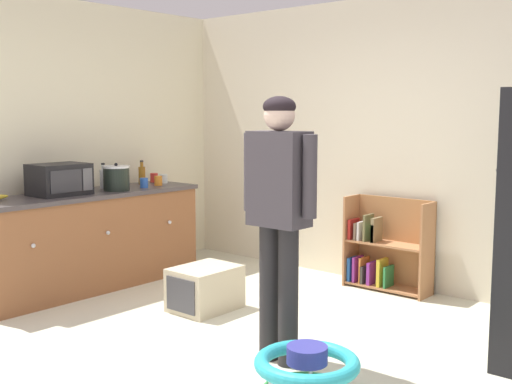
% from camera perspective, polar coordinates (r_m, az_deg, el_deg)
% --- Properties ---
extents(ground_plane, '(12.00, 12.00, 0.00)m').
position_cam_1_polar(ground_plane, '(4.44, -1.87, -14.46)').
color(ground_plane, beige).
rests_on(ground_plane, ground).
extents(back_wall, '(5.20, 0.06, 2.70)m').
position_cam_1_polar(back_wall, '(6.06, 13.17, 4.27)').
color(back_wall, beige).
rests_on(back_wall, ground).
extents(left_side_wall, '(0.06, 2.99, 2.70)m').
position_cam_1_polar(left_side_wall, '(6.65, -14.08, 4.47)').
color(left_side_wall, beige).
rests_on(left_side_wall, ground).
extents(kitchen_counter, '(0.65, 2.24, 0.90)m').
position_cam_1_polar(kitchen_counter, '(6.16, -14.77, -4.17)').
color(kitchen_counter, brown).
rests_on(kitchen_counter, ground).
extents(bookshelf, '(0.80, 0.28, 0.85)m').
position_cam_1_polar(bookshelf, '(6.06, 11.37, -5.11)').
color(bookshelf, '#B5784B').
rests_on(bookshelf, ground).
extents(standing_person, '(0.57, 0.22, 1.73)m').
position_cam_1_polar(standing_person, '(4.09, 2.06, -1.14)').
color(standing_person, '#272527').
rests_on(standing_person, ground).
extents(baby_walker, '(0.60, 0.60, 0.32)m').
position_cam_1_polar(baby_walker, '(3.78, 4.56, -15.84)').
color(baby_walker, '#2F8D42').
rests_on(baby_walker, ground).
extents(pet_carrier, '(0.42, 0.55, 0.36)m').
position_cam_1_polar(pet_carrier, '(5.38, -4.59, -8.56)').
color(pet_carrier, beige).
rests_on(pet_carrier, ground).
extents(microwave, '(0.37, 0.48, 0.28)m').
position_cam_1_polar(microwave, '(5.94, -17.13, 1.08)').
color(microwave, black).
rests_on(microwave, kitchen_counter).
extents(crock_pot, '(0.25, 0.25, 0.26)m').
position_cam_1_polar(crock_pot, '(6.14, -12.35, 1.22)').
color(crock_pot, black).
rests_on(crock_pot, kitchen_counter).
extents(amber_bottle, '(0.07, 0.07, 0.25)m').
position_cam_1_polar(amber_bottle, '(6.63, -10.14, 1.53)').
color(amber_bottle, '#9E661E').
rests_on(amber_bottle, kitchen_counter).
extents(clear_bottle, '(0.07, 0.07, 0.25)m').
position_cam_1_polar(clear_bottle, '(6.36, -13.46, 1.21)').
color(clear_bottle, silver).
rests_on(clear_bottle, kitchen_counter).
extents(red_cup, '(0.08, 0.08, 0.09)m').
position_cam_1_polar(red_cup, '(6.83, -9.08, 1.27)').
color(red_cup, red).
rests_on(red_cup, kitchen_counter).
extents(white_cup, '(0.08, 0.08, 0.09)m').
position_cam_1_polar(white_cup, '(6.71, -8.24, 1.18)').
color(white_cup, white).
rests_on(white_cup, kitchen_counter).
extents(orange_cup, '(0.08, 0.08, 0.09)m').
position_cam_1_polar(orange_cup, '(6.51, -8.71, 1.00)').
color(orange_cup, orange).
rests_on(orange_cup, kitchen_counter).
extents(blue_cup, '(0.08, 0.08, 0.09)m').
position_cam_1_polar(blue_cup, '(6.33, -9.96, 0.81)').
color(blue_cup, blue).
rests_on(blue_cup, kitchen_counter).
extents(green_cup, '(0.08, 0.08, 0.09)m').
position_cam_1_polar(green_cup, '(6.45, -11.76, 0.88)').
color(green_cup, green).
rests_on(green_cup, kitchen_counter).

